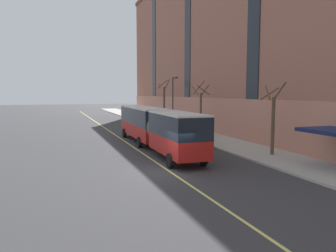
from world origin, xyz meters
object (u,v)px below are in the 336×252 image
at_px(parked_car_white_0, 173,131).
at_px(parked_car_champagne_5, 194,138).
at_px(street_tree_mid_block, 273,120).
at_px(street_tree_far_downtown, 164,102).
at_px(city_bus, 154,125).
at_px(parked_car_navy_4, 154,125).
at_px(parked_car_green_2, 138,120).
at_px(street_tree_far_uptown, 201,108).
at_px(street_lamp, 173,98).

xyz_separation_m(parked_car_white_0, parked_car_champagne_5, (-0.16, -6.22, -0.00)).
xyz_separation_m(street_tree_mid_block, street_tree_far_downtown, (-0.02, 26.79, 0.67)).
xyz_separation_m(city_bus, parked_car_navy_4, (3.88, 12.92, -1.30)).
bearing_deg(parked_car_navy_4, parked_car_champagne_5, -90.61).
bearing_deg(parked_car_navy_4, parked_car_green_2, 90.45).
bearing_deg(parked_car_navy_4, street_tree_far_downtown, 61.34).
xyz_separation_m(street_tree_mid_block, street_tree_far_uptown, (-0.04, 13.34, 0.36)).
bearing_deg(parked_car_white_0, parked_car_green_2, 90.31).
height_order(parked_car_navy_4, street_tree_far_uptown, street_tree_far_uptown).
distance_m(parked_car_white_0, parked_car_green_2, 15.67).
xyz_separation_m(city_bus, street_tree_mid_block, (7.72, -6.89, 0.82)).
bearing_deg(street_tree_far_uptown, street_lamp, 118.24).
bearing_deg(parked_car_white_0, parked_car_champagne_5, -91.50).
distance_m(street_tree_mid_block, street_tree_far_downtown, 26.79).
bearing_deg(parked_car_navy_4, parked_car_white_0, -89.85).
xyz_separation_m(parked_car_white_0, street_tree_mid_block, (3.82, -12.53, 2.13)).
bearing_deg(parked_car_green_2, parked_car_white_0, -89.69).
xyz_separation_m(parked_car_green_2, parked_car_navy_4, (0.07, -8.39, 0.00)).
bearing_deg(parked_car_navy_4, street_lamp, -56.81).
height_order(parked_car_white_0, street_tree_far_uptown, street_tree_far_uptown).
xyz_separation_m(city_bus, street_tree_far_uptown, (7.67, 6.45, 1.19)).
relative_size(parked_car_green_2, street_tree_mid_block, 0.75).
bearing_deg(street_tree_mid_block, street_tree_far_downtown, 90.05).
height_order(street_tree_mid_block, street_tree_far_downtown, street_tree_far_downtown).
xyz_separation_m(parked_car_green_2, parked_car_champagne_5, (-0.08, -21.89, 0.00)).
xyz_separation_m(city_bus, parked_car_green_2, (3.82, 21.30, -1.30)).
bearing_deg(street_tree_mid_block, parked_car_white_0, 106.95).
relative_size(city_bus, street_tree_far_uptown, 3.07).
height_order(city_bus, street_tree_far_downtown, street_tree_far_downtown).
bearing_deg(parked_car_white_0, street_tree_mid_block, -73.05).
height_order(parked_car_white_0, parked_car_champagne_5, same).
bearing_deg(parked_car_champagne_5, street_tree_far_uptown, 60.77).
height_order(parked_car_white_0, parked_car_green_2, same).
bearing_deg(parked_car_white_0, street_tree_far_downtown, 75.10).
distance_m(city_bus, parked_car_white_0, 6.97).
bearing_deg(parked_car_green_2, street_tree_far_downtown, -20.00).
relative_size(parked_car_navy_4, street_tree_far_uptown, 0.74).
height_order(parked_car_champagne_5, street_tree_far_downtown, street_tree_far_downtown).
bearing_deg(parked_car_champagne_5, street_lamp, 79.85).
relative_size(parked_car_champagne_5, street_tree_far_uptown, 0.67).
bearing_deg(parked_car_green_2, parked_car_navy_4, -89.55).
distance_m(parked_car_champagne_5, street_tree_far_downtown, 21.05).
relative_size(parked_car_navy_4, street_tree_far_downtown, 0.67).
distance_m(parked_car_white_0, street_tree_far_downtown, 15.02).
bearing_deg(parked_car_champagne_5, parked_car_navy_4, 89.39).
bearing_deg(city_bus, parked_car_green_2, 79.85).
relative_size(parked_car_navy_4, street_tree_mid_block, 0.82).
distance_m(city_bus, street_lamp, 11.88).
bearing_deg(parked_car_white_0, street_tree_far_uptown, 12.19).
distance_m(parked_car_white_0, street_tree_far_uptown, 4.59).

